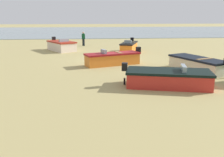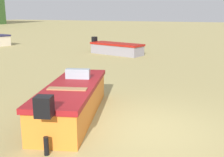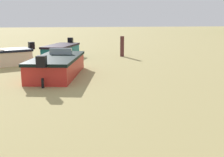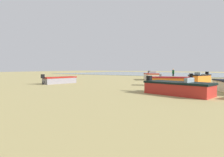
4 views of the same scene
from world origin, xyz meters
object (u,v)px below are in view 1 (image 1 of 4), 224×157
Objects in this scene: boat_cream_2 at (62,46)px; boat_orange_6 at (113,59)px; boat_red_3 at (168,78)px; beach_walker_foreground at (83,38)px; boat_cream_0 at (198,64)px; boat_orange_7 at (129,47)px.

boat_orange_6 is at bearing 88.31° from boat_cream_2.
beach_walker_foreground reaches higher than boat_red_3.
boat_orange_6 is at bearing 147.80° from beach_walker_foreground.
beach_walker_foreground reaches higher than boat_cream_0.
boat_cream_0 is 4.51m from boat_red_3.
beach_walker_foreground is (2.32, -11.65, 0.50)m from boat_orange_6.
beach_walker_foreground reaches higher than boat_orange_6.
boat_cream_2 is at bearing 4.84° from boat_orange_7.
boat_cream_0 is at bearing 164.73° from beach_walker_foreground.
boat_cream_2 reaches higher than boat_red_3.
boat_orange_6 is (-4.43, 7.76, -0.04)m from boat_cream_2.
boat_orange_6 is 2.62× the size of beach_walker_foreground.
beach_walker_foreground reaches higher than boat_cream_2.
boat_red_3 is 6.26m from boat_orange_6.
boat_orange_7 is (3.12, -8.57, 0.06)m from boat_cream_0.
boat_orange_7 is (-2.14, -6.09, 0.04)m from boat_orange_6.
boat_cream_2 is at bearing 108.08° from beach_walker_foreground.
boat_cream_0 is 2.69× the size of beach_walker_foreground.
beach_walker_foreground reaches higher than boat_orange_7.
boat_red_3 is 18.09m from beach_walker_foreground.
boat_cream_2 reaches higher than boat_cream_0.
boat_orange_7 is at bearing 88.10° from boat_cream_0.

